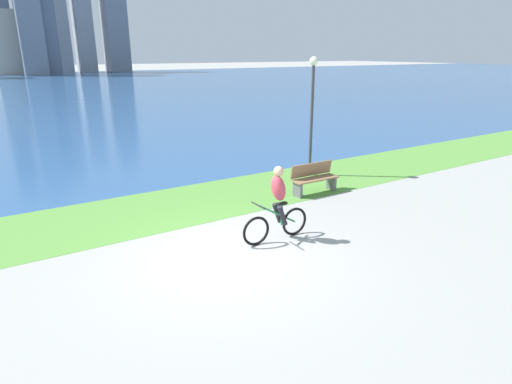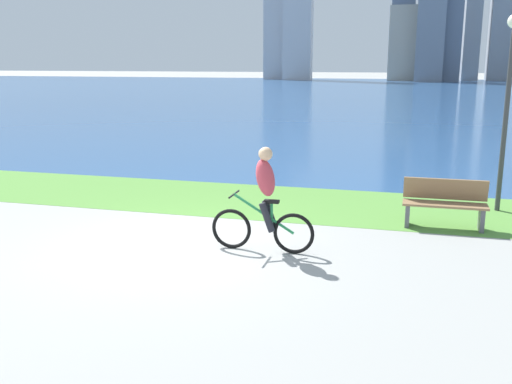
# 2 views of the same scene
# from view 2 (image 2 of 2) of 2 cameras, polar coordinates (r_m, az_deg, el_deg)

# --- Properties ---
(ground_plane) EXTENTS (300.00, 300.00, 0.00)m
(ground_plane) POSITION_cam_2_polar(r_m,az_deg,el_deg) (9.74, -7.40, -5.33)
(ground_plane) COLOR #9E9E99
(grass_strip_bayside) EXTENTS (120.00, 3.16, 0.01)m
(grass_strip_bayside) POSITION_cam_2_polar(r_m,az_deg,el_deg) (12.85, -1.57, -0.74)
(grass_strip_bayside) COLOR #59933D
(grass_strip_bayside) RESTS_ON ground
(bay_water_surface) EXTENTS (300.00, 89.25, 0.00)m
(bay_water_surface) POSITION_cam_2_polar(r_m,az_deg,el_deg) (58.35, 11.77, 9.61)
(bay_water_surface) COLOR #2D568C
(bay_water_surface) RESTS_ON ground
(cyclist_lead) EXTENTS (1.71, 0.52, 1.71)m
(cyclist_lead) POSITION_cam_2_polar(r_m,az_deg,el_deg) (9.19, 0.83, -0.86)
(cyclist_lead) COLOR black
(cyclist_lead) RESTS_ON ground
(bench_near_path) EXTENTS (1.50, 0.47, 0.90)m
(bench_near_path) POSITION_cam_2_polar(r_m,az_deg,el_deg) (11.16, 18.14, -1.11)
(bench_near_path) COLOR olive
(bench_near_path) RESTS_ON ground
(lamppost_tall) EXTENTS (0.28, 0.28, 3.90)m
(lamppost_tall) POSITION_cam_2_polar(r_m,az_deg,el_deg) (12.58, 23.71, 9.66)
(lamppost_tall) COLOR #38383D
(lamppost_tall) RESTS_ON ground
(city_skyline_far_shore) EXTENTS (44.81, 12.36, 27.85)m
(city_skyline_far_shore) POSITION_cam_2_polar(r_m,az_deg,el_deg) (95.62, 16.23, 17.01)
(city_skyline_far_shore) COLOR #B7B7BC
(city_skyline_far_shore) RESTS_ON ground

